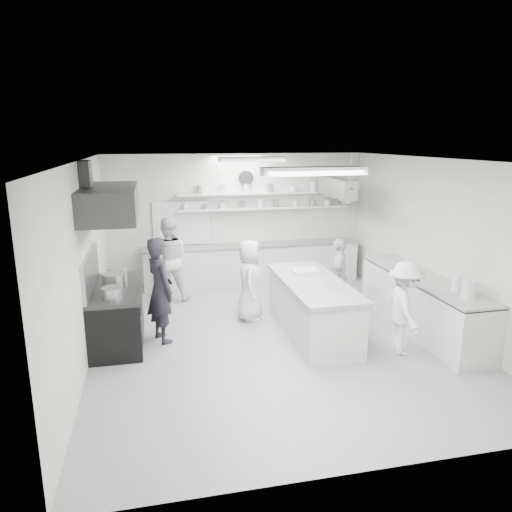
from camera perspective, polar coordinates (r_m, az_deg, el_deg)
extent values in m
cube|color=gray|center=(8.31, 2.22, -9.77)|extent=(6.00, 7.00, 0.02)
cube|color=white|center=(7.62, 2.44, 11.52)|extent=(6.00, 7.00, 0.02)
cube|color=silver|center=(11.18, -2.25, 4.48)|extent=(6.00, 0.04, 3.00)
cube|color=silver|center=(4.69, 13.40, -9.33)|extent=(6.00, 0.04, 3.00)
cube|color=silver|center=(7.65, -19.95, -0.74)|extent=(0.04, 7.00, 3.00)
cube|color=silver|center=(9.06, 21.02, 1.33)|extent=(0.04, 7.00, 3.00)
cube|color=black|center=(8.30, -16.26, -6.95)|extent=(0.80, 1.80, 0.90)
cube|color=#2F2F2F|center=(7.85, -17.20, 6.15)|extent=(0.85, 2.00, 0.50)
cube|color=silver|center=(11.17, -0.41, -0.98)|extent=(5.00, 0.60, 0.92)
cube|color=silver|center=(11.17, 1.41, 5.76)|extent=(4.20, 0.26, 0.04)
cube|color=silver|center=(11.12, 1.43, 7.55)|extent=(4.20, 0.26, 0.04)
cube|color=black|center=(11.02, -8.91, 3.92)|extent=(1.30, 0.04, 1.00)
cylinder|color=silver|center=(11.07, -1.22, 9.34)|extent=(0.32, 0.05, 0.32)
cube|color=silver|center=(8.98, 19.27, -5.46)|extent=(0.74, 3.30, 0.94)
cube|color=#9E9E9F|center=(10.58, 9.63, 8.13)|extent=(0.30, 1.60, 0.40)
cube|color=silver|center=(5.91, 6.98, 10.08)|extent=(1.30, 0.25, 0.10)
cube|color=silver|center=(9.38, -0.44, 11.53)|extent=(1.30, 0.25, 0.10)
cube|color=silver|center=(8.35, 6.76, -6.29)|extent=(0.93, 2.48, 0.91)
cylinder|color=#9E9E9F|center=(8.09, -16.56, -2.99)|extent=(0.39, 0.39, 0.29)
imported|color=#222129|center=(8.04, -11.41, -4.01)|extent=(0.64, 0.76, 1.78)
imported|color=silver|center=(10.05, -10.48, -0.38)|extent=(0.90, 0.72, 1.78)
imported|color=silver|center=(8.86, -0.75, -2.91)|extent=(0.65, 0.84, 1.52)
imported|color=silver|center=(9.44, 9.84, -2.28)|extent=(0.73, 0.92, 1.46)
imported|color=silver|center=(7.82, 17.39, -6.00)|extent=(0.71, 1.05, 1.50)
imported|color=#9E9E9F|center=(7.85, 9.18, -3.96)|extent=(0.23, 0.23, 0.06)
imported|color=silver|center=(8.83, 7.25, -1.88)|extent=(0.20, 0.20, 0.05)
imported|color=silver|center=(8.85, 18.88, -2.33)|extent=(0.26, 0.26, 0.05)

